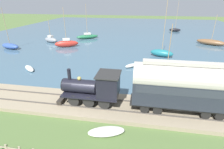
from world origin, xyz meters
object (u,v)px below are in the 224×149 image
at_px(sailboat_red, 67,43).
at_px(rowboat_near_shore, 131,66).
at_px(sailboat_gray, 51,40).
at_px(sailboat_blue, 10,46).
at_px(sailboat_brown, 211,42).
at_px(sailboat_black, 175,30).
at_px(steam_locomotive, 95,86).
at_px(passenger_coach, 183,85).
at_px(sailboat_teal, 162,53).
at_px(rowboat_off_pier, 29,68).
at_px(sailboat_yellow, 166,74).
at_px(beached_dinghy, 106,131).
at_px(sailboat_green, 87,36).

height_order(sailboat_red, rowboat_near_shore, sailboat_red).
distance_m(sailboat_red, rowboat_near_shore, 17.32).
height_order(sailboat_gray, sailboat_blue, sailboat_blue).
bearing_deg(sailboat_red, rowboat_near_shore, -147.88).
xyz_separation_m(sailboat_gray, sailboat_brown, (3.75, -36.23, -0.04)).
distance_m(sailboat_black, rowboat_near_shore, 35.93).
bearing_deg(steam_locomotive, passenger_coach, -90.00).
height_order(steam_locomotive, sailboat_gray, sailboat_gray).
bearing_deg(sailboat_red, sailboat_brown, -100.66).
xyz_separation_m(steam_locomotive, sailboat_teal, (17.31, -7.44, -1.49)).
height_order(sailboat_brown, rowboat_off_pier, sailboat_brown).
distance_m(sailboat_gray, sailboat_yellow, 29.42).
distance_m(sailboat_blue, rowboat_near_shore, 25.96).
height_order(sailboat_blue, sailboat_teal, sailboat_teal).
bearing_deg(sailboat_teal, sailboat_blue, 107.07).
distance_m(steam_locomotive, passenger_coach, 7.47).
relative_size(sailboat_gray, sailboat_brown, 0.83).
distance_m(sailboat_gray, sailboat_teal, 25.62).
distance_m(sailboat_black, beached_dinghy, 50.06).
relative_size(sailboat_blue, rowboat_near_shore, 3.98).
relative_size(steam_locomotive, sailboat_red, 0.71).
bearing_deg(sailboat_yellow, sailboat_green, 69.02).
relative_size(sailboat_brown, beached_dinghy, 2.14).
height_order(passenger_coach, sailboat_green, sailboat_green).
xyz_separation_m(sailboat_blue, rowboat_off_pier, (-9.94, -10.77, -0.38)).
height_order(steam_locomotive, sailboat_black, sailboat_black).
height_order(passenger_coach, rowboat_near_shore, passenger_coach).
xyz_separation_m(sailboat_brown, beached_dinghy, (-31.35, 17.32, -0.41)).
height_order(rowboat_off_pier, beached_dinghy, beached_dinghy).
distance_m(sailboat_black, sailboat_yellow, 37.92).
bearing_deg(sailboat_green, sailboat_black, -87.80).
relative_size(sailboat_green, sailboat_teal, 0.88).
distance_m(passenger_coach, sailboat_yellow, 8.16).
height_order(sailboat_blue, rowboat_off_pier, sailboat_blue).
height_order(sailboat_teal, rowboat_off_pier, sailboat_teal).
distance_m(sailboat_gray, sailboat_blue, 8.66).
relative_size(steam_locomotive, sailboat_green, 0.69).
bearing_deg(sailboat_brown, sailboat_yellow, 178.33).
relative_size(passenger_coach, sailboat_black, 0.93).
bearing_deg(sailboat_teal, rowboat_off_pier, 134.19).
bearing_deg(beached_dinghy, rowboat_off_pier, 51.17).
bearing_deg(sailboat_gray, sailboat_brown, -62.88).
relative_size(sailboat_teal, rowboat_near_shore, 4.75).
bearing_deg(sailboat_black, sailboat_yellow, 167.80).
xyz_separation_m(passenger_coach, sailboat_brown, (27.96, -11.56, -2.32)).
distance_m(sailboat_blue, rowboat_off_pier, 14.66).
bearing_deg(rowboat_off_pier, sailboat_blue, 89.31).
xyz_separation_m(sailboat_teal, sailboat_yellow, (-9.49, 0.25, -0.08)).
distance_m(sailboat_green, rowboat_near_shore, 22.50).
relative_size(steam_locomotive, sailboat_brown, 0.89).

